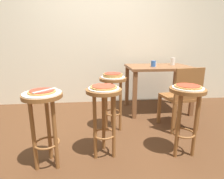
{
  "coord_description": "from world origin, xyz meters",
  "views": [
    {
      "loc": [
        -0.13,
        -1.91,
        1.14
      ],
      "look_at": [
        0.08,
        0.04,
        0.64
      ],
      "focal_mm": 29.22,
      "sensor_mm": 36.0,
      "label": 1
    }
  ],
  "objects_px": {
    "stool_foreground": "(44,115)",
    "cup_near_edge": "(153,64)",
    "pizza_middle": "(188,86)",
    "pizza_rear": "(113,75)",
    "serving_plate_leftside": "(104,88)",
    "stool_middle": "(186,108)",
    "stool_rear": "(113,93)",
    "wooden_chair": "(182,96)",
    "cup_far_edge": "(173,61)",
    "pizza_foreground": "(42,91)",
    "stool_leftside": "(104,108)",
    "pizza_server_knife": "(45,90)",
    "condiment_shaker": "(155,64)",
    "serving_plate_foreground": "(42,93)",
    "dining_table": "(158,73)",
    "serving_plate_middle": "(188,88)",
    "serving_plate_rear": "(113,77)",
    "pizza_leftside": "(104,87)"
  },
  "relations": [
    {
      "from": "stool_foreground",
      "to": "pizza_leftside",
      "type": "xyz_separation_m",
      "value": [
        0.55,
        0.12,
        0.22
      ]
    },
    {
      "from": "stool_leftside",
      "to": "pizza_server_knife",
      "type": "distance_m",
      "value": 0.58
    },
    {
      "from": "cup_far_edge",
      "to": "pizza_server_knife",
      "type": "xyz_separation_m",
      "value": [
        -1.78,
        -1.44,
        -0.09
      ]
    },
    {
      "from": "serving_plate_leftside",
      "to": "stool_middle",
      "type": "bearing_deg",
      "value": -4.35
    },
    {
      "from": "stool_foreground",
      "to": "wooden_chair",
      "type": "relative_size",
      "value": 0.84
    },
    {
      "from": "cup_far_edge",
      "to": "serving_plate_rear",
      "type": "bearing_deg",
      "value": -146.91
    },
    {
      "from": "condiment_shaker",
      "to": "pizza_server_knife",
      "type": "xyz_separation_m",
      "value": [
        -1.42,
        -1.3,
        -0.06
      ]
    },
    {
      "from": "cup_far_edge",
      "to": "pizza_middle",
      "type": "bearing_deg",
      "value": -107.9
    },
    {
      "from": "pizza_middle",
      "to": "stool_rear",
      "type": "xyz_separation_m",
      "value": [
        -0.67,
        0.65,
        -0.22
      ]
    },
    {
      "from": "stool_foreground",
      "to": "dining_table",
      "type": "bearing_deg",
      "value": 41.52
    },
    {
      "from": "dining_table",
      "to": "cup_near_edge",
      "type": "xyz_separation_m",
      "value": [
        -0.12,
        -0.09,
        0.17
      ]
    },
    {
      "from": "pizza_leftside",
      "to": "serving_plate_middle",
      "type": "bearing_deg",
      "value": -4.35
    },
    {
      "from": "stool_leftside",
      "to": "wooden_chair",
      "type": "height_order",
      "value": "wooden_chair"
    },
    {
      "from": "pizza_middle",
      "to": "pizza_rear",
      "type": "height_order",
      "value": "pizza_rear"
    },
    {
      "from": "pizza_middle",
      "to": "dining_table",
      "type": "relative_size",
      "value": 0.25
    },
    {
      "from": "serving_plate_rear",
      "to": "pizza_rear",
      "type": "distance_m",
      "value": 0.03
    },
    {
      "from": "stool_foreground",
      "to": "stool_rear",
      "type": "distance_m",
      "value": 0.99
    },
    {
      "from": "stool_rear",
      "to": "condiment_shaker",
      "type": "xyz_separation_m",
      "value": [
        0.75,
        0.58,
        0.3
      ]
    },
    {
      "from": "stool_rear",
      "to": "wooden_chair",
      "type": "distance_m",
      "value": 0.92
    },
    {
      "from": "serving_plate_middle",
      "to": "stool_rear",
      "type": "relative_size",
      "value": 0.42
    },
    {
      "from": "pizza_rear",
      "to": "dining_table",
      "type": "relative_size",
      "value": 0.24
    },
    {
      "from": "pizza_foreground",
      "to": "stool_rear",
      "type": "relative_size",
      "value": 0.33
    },
    {
      "from": "pizza_rear",
      "to": "wooden_chair",
      "type": "height_order",
      "value": "wooden_chair"
    },
    {
      "from": "condiment_shaker",
      "to": "serving_plate_foreground",
      "type": "bearing_deg",
      "value": -138.49
    },
    {
      "from": "serving_plate_rear",
      "to": "dining_table",
      "type": "bearing_deg",
      "value": 38.09
    },
    {
      "from": "cup_near_edge",
      "to": "serving_plate_rear",
      "type": "bearing_deg",
      "value": -141.81
    },
    {
      "from": "stool_middle",
      "to": "condiment_shaker",
      "type": "distance_m",
      "value": 1.26
    },
    {
      "from": "dining_table",
      "to": "cup_near_edge",
      "type": "height_order",
      "value": "cup_near_edge"
    },
    {
      "from": "pizza_rear",
      "to": "pizza_foreground",
      "type": "bearing_deg",
      "value": -134.8
    },
    {
      "from": "stool_rear",
      "to": "cup_near_edge",
      "type": "bearing_deg",
      "value": 38.19
    },
    {
      "from": "stool_rear",
      "to": "cup_near_edge",
      "type": "relative_size",
      "value": 7.43
    },
    {
      "from": "stool_foreground",
      "to": "pizza_foreground",
      "type": "distance_m",
      "value": 0.22
    },
    {
      "from": "pizza_server_knife",
      "to": "stool_foreground",
      "type": "bearing_deg",
      "value": 99.0
    },
    {
      "from": "stool_leftside",
      "to": "stool_rear",
      "type": "distance_m",
      "value": 0.6
    },
    {
      "from": "stool_foreground",
      "to": "condiment_shaker",
      "type": "height_order",
      "value": "condiment_shaker"
    },
    {
      "from": "serving_plate_leftside",
      "to": "pizza_leftside",
      "type": "xyz_separation_m",
      "value": [
        0.0,
        0.0,
        0.02
      ]
    },
    {
      "from": "stool_foreground",
      "to": "stool_leftside",
      "type": "relative_size",
      "value": 1.0
    },
    {
      "from": "serving_plate_leftside",
      "to": "dining_table",
      "type": "xyz_separation_m",
      "value": [
        0.99,
        1.24,
        -0.06
      ]
    },
    {
      "from": "pizza_leftside",
      "to": "stool_foreground",
      "type": "bearing_deg",
      "value": -167.75
    },
    {
      "from": "pizza_rear",
      "to": "pizza_middle",
      "type": "bearing_deg",
      "value": -44.13
    },
    {
      "from": "stool_middle",
      "to": "serving_plate_rear",
      "type": "height_order",
      "value": "serving_plate_rear"
    },
    {
      "from": "pizza_foreground",
      "to": "stool_middle",
      "type": "distance_m",
      "value": 1.38
    },
    {
      "from": "stool_foreground",
      "to": "cup_near_edge",
      "type": "relative_size",
      "value": 7.43
    },
    {
      "from": "pizza_middle",
      "to": "pizza_foreground",
      "type": "bearing_deg",
      "value": -177.64
    },
    {
      "from": "stool_middle",
      "to": "dining_table",
      "type": "relative_size",
      "value": 0.69
    },
    {
      "from": "wooden_chair",
      "to": "cup_far_edge",
      "type": "bearing_deg",
      "value": 76.38
    },
    {
      "from": "pizza_middle",
      "to": "pizza_leftside",
      "type": "distance_m",
      "value": 0.82
    },
    {
      "from": "stool_leftside",
      "to": "serving_plate_rear",
      "type": "xyz_separation_m",
      "value": [
        0.15,
        0.58,
        0.21
      ]
    },
    {
      "from": "serving_plate_leftside",
      "to": "condiment_shaker",
      "type": "xyz_separation_m",
      "value": [
        0.9,
        1.16,
        0.09
      ]
    },
    {
      "from": "cup_near_edge",
      "to": "serving_plate_foreground",
      "type": "bearing_deg",
      "value": -138.15
    }
  ]
}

